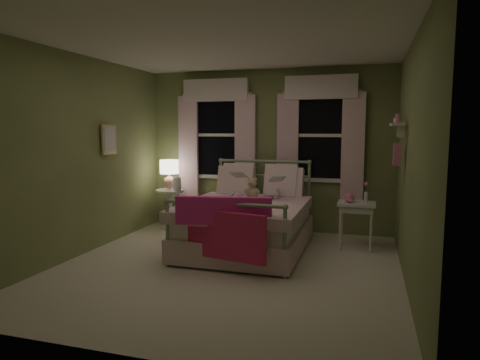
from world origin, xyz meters
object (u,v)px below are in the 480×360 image
(bed, at_px, (247,222))
(table_lamp, at_px, (169,171))
(nightstand_right, at_px, (356,209))
(nightstand_left, at_px, (170,203))
(teddy_bear, at_px, (252,190))
(child_left, at_px, (237,178))
(child_right, at_px, (274,182))

(bed, relative_size, table_lamp, 4.29)
(table_lamp, distance_m, nightstand_right, 3.06)
(nightstand_left, bearing_deg, table_lamp, 0.00)
(nightstand_left, xyz_separation_m, table_lamp, (0.00, 0.00, 0.54))
(bed, xyz_separation_m, teddy_bear, (0.00, 0.26, 0.41))
(nightstand_right, bearing_deg, nightstand_left, 172.58)
(nightstand_left, xyz_separation_m, nightstand_right, (3.01, -0.39, 0.13))
(child_left, bearing_deg, teddy_bear, 135.70)
(child_right, height_order, table_lamp, child_right)
(child_left, bearing_deg, table_lamp, -33.01)
(child_right, xyz_separation_m, nightstand_left, (-1.86, 0.43, -0.47))
(bed, xyz_separation_m, child_right, (0.28, 0.42, 0.51))
(bed, distance_m, nightstand_right, 1.51)
(nightstand_left, distance_m, table_lamp, 0.54)
(bed, distance_m, child_left, 0.74)
(teddy_bear, bearing_deg, nightstand_left, 159.65)
(bed, bearing_deg, child_right, 56.40)
(child_right, distance_m, nightstand_right, 1.20)
(bed, distance_m, teddy_bear, 0.49)
(nightstand_left, height_order, nightstand_right, same)
(teddy_bear, xyz_separation_m, table_lamp, (-1.58, 0.59, 0.16))
(child_left, height_order, teddy_bear, child_left)
(child_left, distance_m, teddy_bear, 0.35)
(child_right, bearing_deg, nightstand_right, -164.12)
(child_right, relative_size, nightstand_left, 0.99)
(nightstand_left, relative_size, nightstand_right, 1.02)
(child_left, distance_m, child_right, 0.56)
(bed, relative_size, child_right, 3.17)
(teddy_bear, bearing_deg, bed, -90.00)
(teddy_bear, height_order, table_lamp, table_lamp)
(teddy_bear, xyz_separation_m, nightstand_right, (1.43, 0.19, -0.24))
(table_lamp, height_order, nightstand_right, table_lamp)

